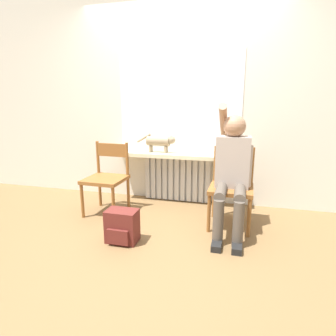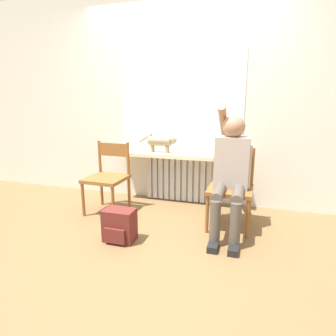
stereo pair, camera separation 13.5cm
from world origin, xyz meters
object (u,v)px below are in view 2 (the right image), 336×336
Objects in this scene: cat at (162,141)px; chair_right at (231,187)px; chair_left at (108,176)px; backpack at (119,226)px; person at (231,168)px.

chair_right is at bearing -28.92° from cat.
backpack is (0.47, -0.65, -0.28)m from chair_left.
person is 1.14m from cat.
cat is 1.34m from backpack.
cat is (-0.93, 0.63, 0.15)m from person.
backpack is at bearing -144.83° from chair_right.
chair_right is 1.61× the size of cat.
person is (1.44, -0.12, 0.22)m from chair_left.
cat is at bearing 152.66° from chair_right.
chair_right is 2.65× the size of backpack.
person is at bearing -2.67° from chair_left.
person is 4.12× the size of backpack.
chair_right is at bearing 89.41° from person.
chair_left is 1.46m from person.
chair_left is 1.44m from chair_right.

